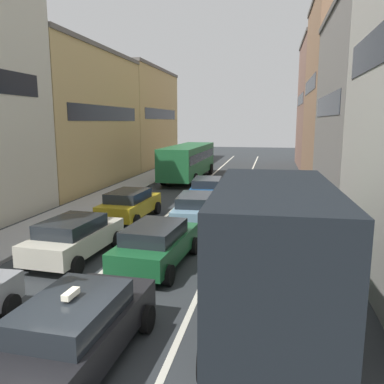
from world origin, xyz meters
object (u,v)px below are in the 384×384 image
(taxi_centre_lane_front, at_px, (77,328))
(hatchback_centre_lane_third, at_px, (196,208))
(removalist_box_truck, at_px, (271,247))
(wagon_left_lane_second, at_px, (74,237))
(sedan_right_lane_behind_truck, at_px, (260,220))
(bus_mid_queue_primary, at_px, (188,159))
(sedan_centre_lane_second, at_px, (156,244))
(coupe_centre_lane_fourth, at_px, (207,189))
(sedan_left_lane_third, at_px, (130,204))

(taxi_centre_lane_front, height_order, hatchback_centre_lane_third, taxi_centre_lane_front)
(removalist_box_truck, xyz_separation_m, wagon_left_lane_second, (-6.92, 3.34, -1.18))
(sedan_right_lane_behind_truck, height_order, bus_mid_queue_primary, bus_mid_queue_primary)
(sedan_right_lane_behind_truck, bearing_deg, sedan_centre_lane_second, 136.28)
(taxi_centre_lane_front, height_order, bus_mid_queue_primary, bus_mid_queue_primary)
(coupe_centre_lane_fourth, bearing_deg, taxi_centre_lane_front, 177.03)
(removalist_box_truck, height_order, taxi_centre_lane_front, removalist_box_truck)
(wagon_left_lane_second, distance_m, bus_mid_queue_primary, 19.65)
(sedan_right_lane_behind_truck, bearing_deg, bus_mid_queue_primary, 18.97)
(wagon_left_lane_second, relative_size, sedan_left_lane_third, 1.00)
(removalist_box_truck, relative_size, hatchback_centre_lane_third, 1.77)
(sedan_centre_lane_second, xyz_separation_m, bus_mid_queue_primary, (-3.14, 19.78, 0.96))
(sedan_right_lane_behind_truck, bearing_deg, wagon_left_lane_second, 116.99)
(sedan_left_lane_third, bearing_deg, bus_mid_queue_primary, 2.72)
(sedan_right_lane_behind_truck, bearing_deg, sedan_left_lane_third, 69.99)
(hatchback_centre_lane_third, xyz_separation_m, sedan_left_lane_third, (-3.48, 0.31, 0.00))
(hatchback_centre_lane_third, bearing_deg, sedan_centre_lane_second, 173.91)
(sedan_left_lane_third, xyz_separation_m, coupe_centre_lane_fourth, (3.11, 5.08, 0.00))
(coupe_centre_lane_fourth, relative_size, sedan_right_lane_behind_truck, 1.00)
(hatchback_centre_lane_third, relative_size, sedan_left_lane_third, 1.00)
(sedan_centre_lane_second, bearing_deg, bus_mid_queue_primary, 13.03)
(removalist_box_truck, height_order, bus_mid_queue_primary, removalist_box_truck)
(taxi_centre_lane_front, xyz_separation_m, sedan_centre_lane_second, (-0.03, 5.61, -0.00))
(removalist_box_truck, xyz_separation_m, sedan_right_lane_behind_truck, (-0.44, 7.13, -1.18))
(hatchback_centre_lane_third, xyz_separation_m, bus_mid_queue_primary, (-3.44, 14.19, 0.96))
(wagon_left_lane_second, bearing_deg, bus_mid_queue_primary, 3.54)
(wagon_left_lane_second, height_order, bus_mid_queue_primary, bus_mid_queue_primary)
(coupe_centre_lane_fourth, bearing_deg, sedan_centre_lane_second, 177.05)
(sedan_centre_lane_second, relative_size, bus_mid_queue_primary, 0.42)
(removalist_box_truck, distance_m, bus_mid_queue_primary, 23.99)
(coupe_centre_lane_fourth, bearing_deg, removalist_box_truck, -168.03)
(taxi_centre_lane_front, bearing_deg, coupe_centre_lane_fourth, 2.32)
(taxi_centre_lane_front, distance_m, bus_mid_queue_primary, 25.60)
(sedan_centre_lane_second, bearing_deg, hatchback_centre_lane_third, 0.95)
(sedan_centre_lane_second, relative_size, sedan_left_lane_third, 1.01)
(taxi_centre_lane_front, height_order, coupe_centre_lane_fourth, taxi_centre_lane_front)
(sedan_right_lane_behind_truck, bearing_deg, removalist_box_truck, -179.77)
(sedan_right_lane_behind_truck, distance_m, bus_mid_queue_primary, 17.15)
(hatchback_centre_lane_third, distance_m, coupe_centre_lane_fourth, 5.40)
(sedan_left_lane_third, relative_size, sedan_right_lane_behind_truck, 1.00)
(taxi_centre_lane_front, height_order, sedan_left_lane_third, taxi_centre_lane_front)
(wagon_left_lane_second, distance_m, sedan_left_lane_third, 5.74)
(wagon_left_lane_second, bearing_deg, sedan_right_lane_behind_truck, -56.21)
(wagon_left_lane_second, bearing_deg, removalist_box_truck, -112.33)
(sedan_left_lane_third, height_order, bus_mid_queue_primary, bus_mid_queue_primary)
(taxi_centre_lane_front, relative_size, bus_mid_queue_primary, 0.41)
(sedan_left_lane_third, distance_m, sedan_right_lane_behind_truck, 6.82)
(coupe_centre_lane_fourth, distance_m, sedan_right_lane_behind_truck, 7.82)
(sedan_centre_lane_second, xyz_separation_m, sedan_right_lane_behind_truck, (3.36, 3.94, 0.00))
(taxi_centre_lane_front, bearing_deg, wagon_left_lane_second, 30.62)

